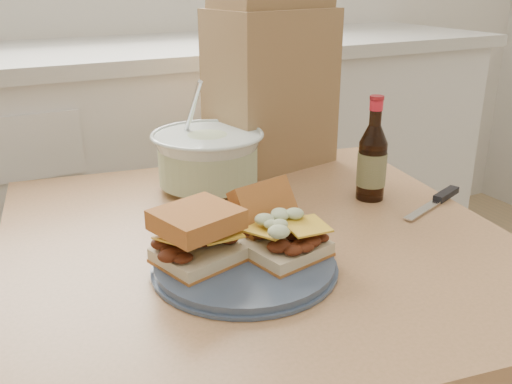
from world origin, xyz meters
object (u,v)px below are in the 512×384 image
beer_bottle (372,161)px  paper_bag (271,89)px  dining_table (257,288)px  plate (245,264)px  coleslaw_bowl (208,161)px

beer_bottle → paper_bag: size_ratio=0.59×
dining_table → paper_bag: size_ratio=2.76×
plate → beer_bottle: (0.36, 0.15, 0.07)m
dining_table → beer_bottle: size_ratio=4.69×
dining_table → paper_bag: (0.22, 0.35, 0.28)m
dining_table → plate: plate is taller
dining_table → paper_bag: bearing=66.9°
plate → coleslaw_bowl: size_ratio=1.19×
coleslaw_bowl → beer_bottle: size_ratio=1.11×
plate → paper_bag: (0.29, 0.45, 0.17)m
dining_table → plate: bearing=-117.5°
plate → paper_bag: 0.56m
coleslaw_bowl → plate: bearing=-104.7°
dining_table → coleslaw_bowl: 0.30m
beer_bottle → dining_table: bearing=170.5°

